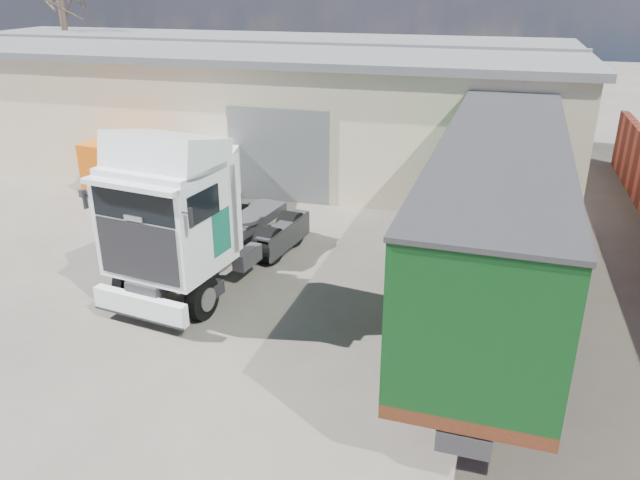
% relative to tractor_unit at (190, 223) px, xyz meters
% --- Properties ---
extents(ground, '(120.00, 120.00, 0.00)m').
position_rel_tractor_unit_xyz_m(ground, '(1.92, -2.30, -1.99)').
color(ground, '#2B2823').
rests_on(ground, ground).
extents(warehouse, '(30.60, 12.60, 5.42)m').
position_rel_tractor_unit_xyz_m(warehouse, '(-4.08, 13.70, 0.68)').
color(warehouse, beige).
rests_on(warehouse, ground).
extents(tractor_unit, '(3.73, 7.36, 4.72)m').
position_rel_tractor_unit_xyz_m(tractor_unit, '(0.00, 0.00, 0.00)').
color(tractor_unit, black).
rests_on(tractor_unit, ground).
extents(box_trailer, '(3.50, 13.85, 4.57)m').
position_rel_tractor_unit_xyz_m(box_trailer, '(7.93, 1.16, 0.80)').
color(box_trailer, '#2D2D30').
rests_on(box_trailer, ground).
extents(panel_van, '(3.14, 5.52, 2.12)m').
position_rel_tractor_unit_xyz_m(panel_van, '(-2.58, 6.85, -0.89)').
color(panel_van, black).
rests_on(panel_van, ground).
extents(orange_skip, '(3.69, 2.66, 2.11)m').
position_rel_tractor_unit_xyz_m(orange_skip, '(-6.08, 6.73, -1.07)').
color(orange_skip, '#2D2D30').
rests_on(orange_skip, ground).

